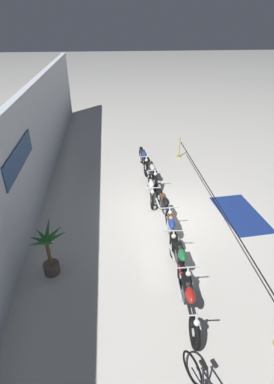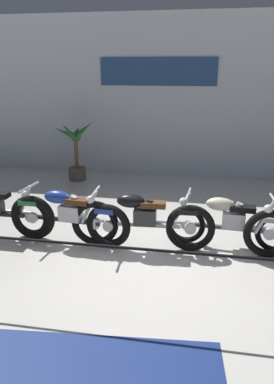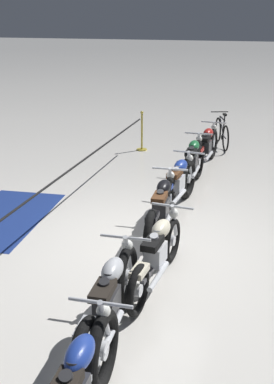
{
  "view_description": "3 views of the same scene",
  "coord_description": "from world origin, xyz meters",
  "px_view_note": "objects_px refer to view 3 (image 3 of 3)",
  "views": [
    {
      "loc": [
        -8.89,
        2.26,
        6.38
      ],
      "look_at": [
        0.82,
        1.33,
        0.62
      ],
      "focal_mm": 28.0,
      "sensor_mm": 36.0,
      "label": 1
    },
    {
      "loc": [
        0.82,
        -5.1,
        2.85
      ],
      "look_at": [
        -0.21,
        0.72,
        0.88
      ],
      "focal_mm": 35.0,
      "sensor_mm": 36.0,
      "label": 2
    },
    {
      "loc": [
        6.87,
        2.06,
        3.46
      ],
      "look_at": [
        0.17,
        0.12,
        0.86
      ],
      "focal_mm": 45.0,
      "sensor_mm": 36.0,
      "label": 3
    }
  ],
  "objects_px": {
    "motorcycle_blue_2": "(178,186)",
    "motorcycle_silver_5": "(109,305)",
    "motorcycle_cream_4": "(157,254)",
    "motorcycle_green_1": "(192,163)",
    "motorcycle_red_0": "(206,148)",
    "motorcycle_black_3": "(162,210)",
    "stanchion_far_left": "(88,164)",
    "bicycle": "(222,133)",
    "floor_banner": "(5,217)"
  },
  "relations": [
    {
      "from": "motorcycle_red_0",
      "to": "stanchion_far_left",
      "type": "bearing_deg",
      "value": -34.29
    },
    {
      "from": "motorcycle_black_3",
      "to": "bicycle",
      "type": "bearing_deg",
      "value": 177.7
    },
    {
      "from": "motorcycle_green_1",
      "to": "bicycle",
      "type": "distance_m",
      "value": 3.39
    },
    {
      "from": "bicycle",
      "to": "motorcycle_green_1",
      "type": "bearing_deg",
      "value": -3.83
    },
    {
      "from": "motorcycle_green_1",
      "to": "stanchion_far_left",
      "type": "height_order",
      "value": "stanchion_far_left"
    },
    {
      "from": "motorcycle_silver_5",
      "to": "stanchion_far_left",
      "type": "relative_size",
      "value": 0.22
    },
    {
      "from": "motorcycle_red_0",
      "to": "motorcycle_silver_5",
      "type": "relative_size",
      "value": 1.05
    },
    {
      "from": "motorcycle_red_0",
      "to": "motorcycle_green_1",
      "type": "distance_m",
      "value": 1.32
    },
    {
      "from": "floor_banner",
      "to": "motorcycle_silver_5",
      "type": "bearing_deg",
      "value": 42.05
    },
    {
      "from": "motorcycle_black_3",
      "to": "bicycle",
      "type": "xyz_separation_m",
      "value": [
        -6.08,
        0.24,
        -0.11
      ]
    },
    {
      "from": "motorcycle_red_0",
      "to": "motorcycle_cream_4",
      "type": "bearing_deg",
      "value": 1.7
    },
    {
      "from": "motorcycle_red_0",
      "to": "motorcycle_green_1",
      "type": "relative_size",
      "value": 1.02
    },
    {
      "from": "motorcycle_black_3",
      "to": "floor_banner",
      "type": "xyz_separation_m",
      "value": [
        -0.02,
        -2.9,
        -0.48
      ]
    },
    {
      "from": "motorcycle_red_0",
      "to": "motorcycle_silver_5",
      "type": "height_order",
      "value": "motorcycle_silver_5"
    },
    {
      "from": "motorcycle_red_0",
      "to": "bicycle",
      "type": "bearing_deg",
      "value": 176.53
    },
    {
      "from": "motorcycle_cream_4",
      "to": "stanchion_far_left",
      "type": "relative_size",
      "value": 0.2
    },
    {
      "from": "motorcycle_cream_4",
      "to": "motorcycle_silver_5",
      "type": "bearing_deg",
      "value": -8.83
    },
    {
      "from": "motorcycle_blue_2",
      "to": "bicycle",
      "type": "bearing_deg",
      "value": 177.13
    },
    {
      "from": "motorcycle_blue_2",
      "to": "motorcycle_red_0",
      "type": "bearing_deg",
      "value": 177.58
    },
    {
      "from": "motorcycle_green_1",
      "to": "motorcycle_cream_4",
      "type": "xyz_separation_m",
      "value": [
        4.12,
        0.26,
        -0.02
      ]
    },
    {
      "from": "motorcycle_green_1",
      "to": "motorcycle_black_3",
      "type": "relative_size",
      "value": 1.0
    },
    {
      "from": "motorcycle_green_1",
      "to": "bicycle",
      "type": "relative_size",
      "value": 1.45
    },
    {
      "from": "motorcycle_green_1",
      "to": "motorcycle_blue_2",
      "type": "xyz_separation_m",
      "value": [
        1.44,
        -0.02,
        -0.01
      ]
    },
    {
      "from": "motorcycle_silver_5",
      "to": "stanchion_far_left",
      "type": "bearing_deg",
      "value": -155.65
    },
    {
      "from": "motorcycle_silver_5",
      "to": "floor_banner",
      "type": "xyz_separation_m",
      "value": [
        -2.78,
        -2.98,
        -0.48
      ]
    },
    {
      "from": "motorcycle_silver_5",
      "to": "bicycle",
      "type": "bearing_deg",
      "value": 178.88
    },
    {
      "from": "bicycle",
      "to": "motorcycle_cream_4",
      "type": "bearing_deg",
      "value": 0.27
    },
    {
      "from": "motorcycle_red_0",
      "to": "motorcycle_black_3",
      "type": "relative_size",
      "value": 1.03
    },
    {
      "from": "motorcycle_silver_5",
      "to": "motorcycle_blue_2",
      "type": "bearing_deg",
      "value": -179.02
    },
    {
      "from": "motorcycle_blue_2",
      "to": "floor_banner",
      "type": "bearing_deg",
      "value": -66.81
    },
    {
      "from": "motorcycle_black_3",
      "to": "stanchion_far_left",
      "type": "xyz_separation_m",
      "value": [
        -1.27,
        -1.75,
        0.25
      ]
    },
    {
      "from": "motorcycle_red_0",
      "to": "motorcycle_green_1",
      "type": "bearing_deg",
      "value": -4.39
    },
    {
      "from": "motorcycle_blue_2",
      "to": "motorcycle_silver_5",
      "type": "height_order",
      "value": "motorcycle_silver_5"
    },
    {
      "from": "stanchion_far_left",
      "to": "bicycle",
      "type": "bearing_deg",
      "value": 157.44
    },
    {
      "from": "motorcycle_blue_2",
      "to": "bicycle",
      "type": "relative_size",
      "value": 1.34
    },
    {
      "from": "motorcycle_green_1",
      "to": "motorcycle_black_3",
      "type": "xyz_separation_m",
      "value": [
        2.7,
        -0.02,
        0.01
      ]
    },
    {
      "from": "motorcycle_silver_5",
      "to": "floor_banner",
      "type": "relative_size",
      "value": 0.89
    },
    {
      "from": "motorcycle_red_0",
      "to": "motorcycle_silver_5",
      "type": "bearing_deg",
      "value": -0.4
    },
    {
      "from": "motorcycle_blue_2",
      "to": "motorcycle_silver_5",
      "type": "relative_size",
      "value": 0.95
    },
    {
      "from": "motorcycle_blue_2",
      "to": "motorcycle_silver_5",
      "type": "xyz_separation_m",
      "value": [
        4.02,
        0.07,
        0.02
      ]
    },
    {
      "from": "motorcycle_red_0",
      "to": "floor_banner",
      "type": "distance_m",
      "value": 5.04
    },
    {
      "from": "floor_banner",
      "to": "bicycle",
      "type": "bearing_deg",
      "value": 147.65
    },
    {
      "from": "stanchion_far_left",
      "to": "floor_banner",
      "type": "height_order",
      "value": "stanchion_far_left"
    },
    {
      "from": "motorcycle_red_0",
      "to": "motorcycle_black_3",
      "type": "xyz_separation_m",
      "value": [
        4.02,
        -0.12,
        0.02
      ]
    },
    {
      "from": "motorcycle_red_0",
      "to": "floor_banner",
      "type": "xyz_separation_m",
      "value": [
        4.0,
        -3.02,
        -0.46
      ]
    },
    {
      "from": "motorcycle_cream_4",
      "to": "motorcycle_green_1",
      "type": "bearing_deg",
      "value": -176.35
    },
    {
      "from": "motorcycle_red_0",
      "to": "motorcycle_green_1",
      "type": "height_order",
      "value": "motorcycle_green_1"
    },
    {
      "from": "motorcycle_red_0",
      "to": "motorcycle_blue_2",
      "type": "distance_m",
      "value": 2.76
    },
    {
      "from": "motorcycle_silver_5",
      "to": "stanchion_far_left",
      "type": "distance_m",
      "value": 4.43
    },
    {
      "from": "motorcycle_silver_5",
      "to": "floor_banner",
      "type": "height_order",
      "value": "motorcycle_silver_5"
    }
  ]
}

